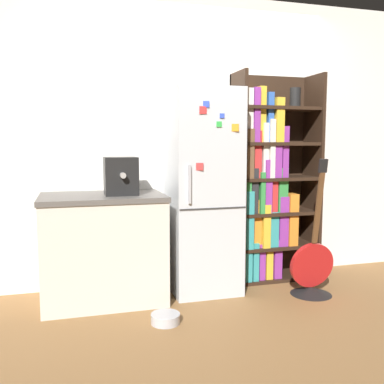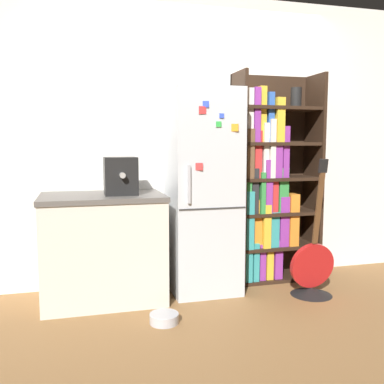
{
  "view_description": "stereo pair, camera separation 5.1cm",
  "coord_description": "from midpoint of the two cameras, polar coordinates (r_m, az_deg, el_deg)",
  "views": [
    {
      "loc": [
        -1.08,
        -3.34,
        1.28
      ],
      "look_at": [
        -0.1,
        0.15,
        0.86
      ],
      "focal_mm": 40.0,
      "sensor_mm": 36.0,
      "label": 1
    },
    {
      "loc": [
        -1.03,
        -3.35,
        1.28
      ],
      "look_at": [
        -0.1,
        0.15,
        0.86
      ],
      "focal_mm": 40.0,
      "sensor_mm": 36.0,
      "label": 2
    }
  ],
  "objects": [
    {
      "name": "ground_plane",
      "position": [
        3.73,
        1.71,
        -13.5
      ],
      "size": [
        16.0,
        16.0,
        0.0
      ],
      "primitive_type": "plane",
      "color": "olive"
    },
    {
      "name": "kitchen_counter",
      "position": [
        3.58,
        -12.12,
        -7.25
      ],
      "size": [
        0.98,
        0.67,
        0.87
      ],
      "color": "beige",
      "rests_on": "ground_plane"
    },
    {
      "name": "guitar",
      "position": [
        3.81,
        15.3,
        -10.63
      ],
      "size": [
        0.39,
        0.35,
        1.16
      ],
      "color": "black",
      "rests_on": "ground_plane"
    },
    {
      "name": "bookshelf",
      "position": [
        4.03,
        9.42,
        0.75
      ],
      "size": [
        0.79,
        0.37,
        1.91
      ],
      "color": "black",
      "rests_on": "ground_plane"
    },
    {
      "name": "refrigerator",
      "position": [
        3.68,
        1.01,
        0.06
      ],
      "size": [
        0.57,
        0.61,
        1.73
      ],
      "color": "silver",
      "rests_on": "ground_plane"
    },
    {
      "name": "pet_bowl",
      "position": [
        3.18,
        -4.03,
        -16.4
      ],
      "size": [
        0.21,
        0.21,
        0.07
      ],
      "color": "#B7B7BC",
      "rests_on": "ground_plane"
    },
    {
      "name": "wall_back",
      "position": [
        3.96,
        -0.3,
        6.83
      ],
      "size": [
        8.0,
        0.05,
        2.6
      ],
      "color": "white",
      "rests_on": "ground_plane"
    },
    {
      "name": "espresso_machine",
      "position": [
        3.45,
        -9.88,
        2.12
      ],
      "size": [
        0.26,
        0.29,
        0.3
      ],
      "color": "black",
      "rests_on": "kitchen_counter"
    }
  ]
}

